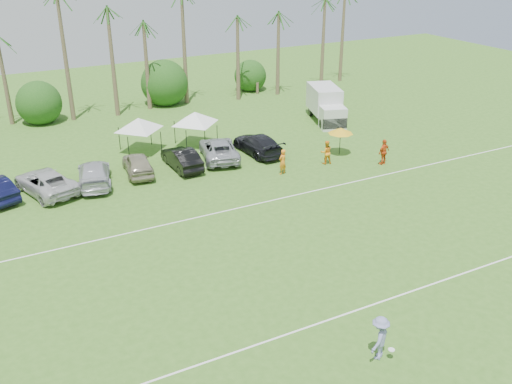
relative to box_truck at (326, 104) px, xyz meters
name	(u,v)px	position (x,y,z in m)	size (l,w,h in m)	color
ground	(343,351)	(-16.96, -26.52, -1.62)	(120.00, 120.00, 0.00)	#3B691F
field_lines	(254,261)	(-16.96, -18.52, -1.61)	(80.00, 12.10, 0.01)	white
palm_tree_4	(53,36)	(-20.96, 11.48, 5.86)	(2.40, 2.40, 8.90)	brown
palm_tree_5	(98,23)	(-16.96, 11.48, 6.73)	(2.40, 2.40, 9.90)	brown
palm_tree_6	(141,10)	(-12.96, 11.48, 7.59)	(2.40, 2.40, 10.90)	brown
palm_tree_8	(231,23)	(-3.96, 11.48, 5.86)	(2.40, 2.40, 8.90)	brown
palm_tree_9	(275,11)	(1.04, 11.48, 6.73)	(2.40, 2.40, 9.90)	brown
palm_tree_10	(316,0)	(6.04, 11.48, 7.59)	(2.40, 2.40, 10.90)	brown
bush_tree_1	(37,101)	(-22.96, 12.48, 0.18)	(4.00, 4.00, 4.00)	brown
bush_tree_2	(164,86)	(-10.96, 12.48, 0.18)	(4.00, 4.00, 4.00)	brown
bush_tree_3	(253,75)	(-0.96, 12.48, 0.18)	(4.00, 4.00, 4.00)	brown
sideline_player_a	(283,162)	(-9.72, -8.98, -0.70)	(0.67, 0.44, 1.85)	orange
sideline_player_b	(326,152)	(-5.87, -8.75, -0.73)	(0.87, 0.68, 1.79)	orange
sideline_player_c	(384,152)	(-2.17, -10.81, -0.66)	(1.13, 0.47, 1.93)	#D74E17
box_truck	(326,104)	(0.00, 0.00, 0.00)	(3.91, 6.27, 3.03)	silver
canopy_tent_left	(138,118)	(-17.31, 0.02, 1.14)	(3.98, 3.98, 3.22)	black
canopy_tent_right	(195,112)	(-12.91, -0.62, 1.18)	(4.04, 4.04, 3.27)	black
market_umbrella	(341,131)	(-3.87, -7.66, 0.31)	(1.94, 1.94, 2.16)	black
frisbee_player	(380,338)	(-15.95, -27.46, -0.65)	(1.45, 1.26, 1.94)	#7D83B2
parked_car_2	(46,182)	(-25.11, -4.57, -0.86)	(2.52, 5.47, 1.52)	silver
parked_car_3	(94,174)	(-21.95, -4.62, -0.86)	(2.13, 5.24, 1.52)	#B8B9C1
parked_car_4	(138,164)	(-18.80, -4.24, -0.86)	(1.79, 4.46, 1.52)	gray
parked_car_5	(182,158)	(-15.64, -4.63, -0.86)	(1.61, 4.61, 1.52)	black
parked_car_6	(219,149)	(-12.49, -4.17, -0.86)	(2.52, 5.47, 1.52)	#A1A3A9
parked_car_7	(258,144)	(-9.33, -4.47, -0.86)	(2.13, 5.24, 1.52)	black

